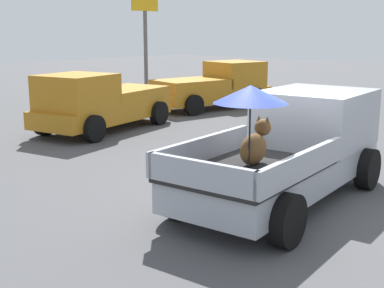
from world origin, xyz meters
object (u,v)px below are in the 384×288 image
(pickup_truck_main, at_px, (293,146))
(motel_sign, at_px, (145,23))
(pickup_truck_red, at_px, (216,86))
(pickup_truck_far, at_px, (100,103))

(pickup_truck_main, relative_size, motel_sign, 1.11)
(pickup_truck_main, bearing_deg, pickup_truck_red, 41.05)
(pickup_truck_far, bearing_deg, motel_sign, -157.21)
(pickup_truck_red, height_order, motel_sign, motel_sign)
(pickup_truck_red, distance_m, motel_sign, 4.13)
(pickup_truck_red, bearing_deg, pickup_truck_far, -165.37)
(pickup_truck_far, relative_size, motel_sign, 1.08)
(pickup_truck_main, height_order, motel_sign, motel_sign)
(pickup_truck_main, bearing_deg, motel_sign, 52.79)
(pickup_truck_red, distance_m, pickup_truck_far, 6.06)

